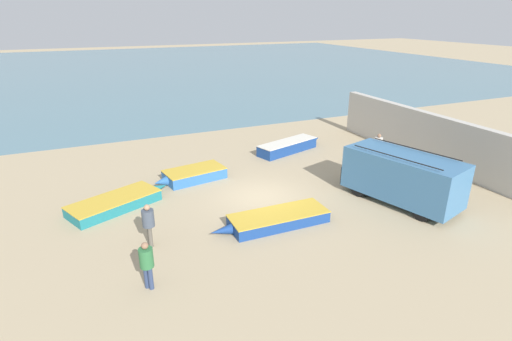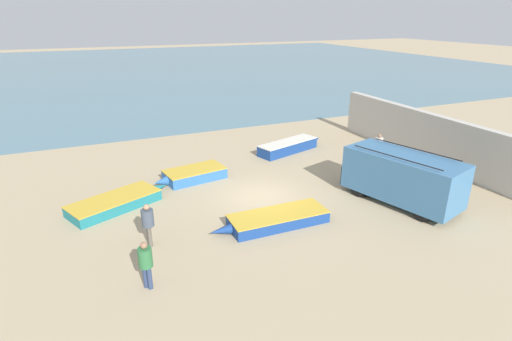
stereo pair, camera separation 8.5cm
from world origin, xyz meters
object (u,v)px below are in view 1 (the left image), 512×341
(fisherman_1, at_px, (147,261))
(fisherman_2, at_px, (148,221))
(fishing_rowboat_1, at_px, (290,146))
(fisherman_0, at_px, (378,145))
(parked_van, at_px, (402,176))
(fishing_rowboat_0, at_px, (193,175))
(fishing_rowboat_2, at_px, (117,202))
(fishing_rowboat_3, at_px, (276,219))

(fisherman_1, xyz_separation_m, fisherman_2, (0.49, 2.55, 0.02))
(fishing_rowboat_1, bearing_deg, fisherman_0, -62.27)
(fisherman_0, bearing_deg, parked_van, 31.40)
(fisherman_2, bearing_deg, fishing_rowboat_1, 37.84)
(parked_van, height_order, fishing_rowboat_0, parked_van)
(fishing_rowboat_1, xyz_separation_m, fisherman_2, (-10.14, -7.76, 0.69))
(fishing_rowboat_1, distance_m, fisherman_1, 14.82)
(fishing_rowboat_0, bearing_deg, fishing_rowboat_2, 14.53)
(fishing_rowboat_0, distance_m, fishing_rowboat_3, 6.37)
(fishing_rowboat_0, bearing_deg, fisherman_1, 56.38)
(fishing_rowboat_0, xyz_separation_m, fishing_rowboat_3, (1.87, -6.09, -0.04))
(fisherman_2, bearing_deg, parked_van, -3.58)
(fishing_rowboat_1, bearing_deg, fishing_rowboat_3, -139.18)
(fisherman_2, bearing_deg, fisherman_0, 16.32)
(fishing_rowboat_1, distance_m, fisherman_0, 5.41)
(fishing_rowboat_0, distance_m, fisherman_1, 9.00)
(fishing_rowboat_0, xyz_separation_m, fishing_rowboat_1, (6.95, 2.13, 0.05))
(parked_van, distance_m, fishing_rowboat_2, 13.04)
(fishing_rowboat_2, xyz_separation_m, fisherman_2, (0.83, -3.85, 0.78))
(fishing_rowboat_0, distance_m, fishing_rowboat_2, 4.40)
(parked_van, height_order, fisherman_1, parked_van)
(fishing_rowboat_0, relative_size, fishing_rowboat_1, 0.75)
(fishing_rowboat_2, height_order, fishing_rowboat_3, fishing_rowboat_2)
(fishing_rowboat_2, xyz_separation_m, fishing_rowboat_3, (5.89, -4.31, -0.00))
(fishing_rowboat_1, distance_m, fishing_rowboat_3, 9.66)
(fishing_rowboat_1, height_order, fisherman_1, fisherman_1)
(fishing_rowboat_0, relative_size, fishing_rowboat_2, 0.80)
(fishing_rowboat_1, relative_size, fisherman_1, 3.06)
(fisherman_2, bearing_deg, fishing_rowboat_3, -4.75)
(fishing_rowboat_0, height_order, fisherman_1, fisherman_1)
(fisherman_0, bearing_deg, fisherman_2, -13.76)
(fishing_rowboat_1, relative_size, fishing_rowboat_3, 1.02)
(parked_van, xyz_separation_m, fisherman_0, (2.63, 4.77, -0.25))
(fishing_rowboat_3, bearing_deg, fishing_rowboat_0, -72.51)
(fishing_rowboat_3, relative_size, fisherman_1, 2.99)
(parked_van, bearing_deg, fisherman_2, 69.24)
(fisherman_1, bearing_deg, fishing_rowboat_3, -21.56)
(fisherman_2, bearing_deg, fisherman_1, -100.43)
(fisherman_1, distance_m, fisherman_2, 2.59)
(fishing_rowboat_2, height_order, fisherman_2, fisherman_2)
(fishing_rowboat_3, distance_m, fisherman_2, 5.14)
(fishing_rowboat_1, relative_size, fisherman_0, 3.03)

